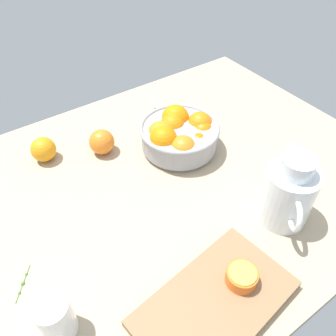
{
  "coord_description": "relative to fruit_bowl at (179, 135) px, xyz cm",
  "views": [
    {
      "loc": [
        -35.59,
        -55.16,
        69.8
      ],
      "look_at": [
        2.95,
        0.32,
        4.41
      ],
      "focal_mm": 36.62,
      "sensor_mm": 36.0,
      "label": 1
    }
  ],
  "objects": [
    {
      "name": "ground_plane",
      "position": [
        -13.42,
        -9.37,
        -6.87
      ],
      "size": [
        133.57,
        95.89,
        3.0
      ],
      "primitive_type": "cube",
      "color": "tan"
    },
    {
      "name": "fruit_bowl",
      "position": [
        0.0,
        0.0,
        0.0
      ],
      "size": [
        24.06,
        24.06,
        11.47
      ],
      "color": "#99999E",
      "rests_on": "ground_plane"
    },
    {
      "name": "juice_pitcher",
      "position": [
        5.69,
        -36.08,
        2.02
      ],
      "size": [
        13.55,
        15.43,
        20.36
      ],
      "color": "white",
      "rests_on": "ground_plane"
    },
    {
      "name": "juice_glass",
      "position": [
        -51.2,
        -30.82,
        -0.96
      ],
      "size": [
        6.87,
        6.87,
        10.24
      ],
      "color": "white",
      "rests_on": "ground_plane"
    },
    {
      "name": "cutting_board",
      "position": [
        -23.44,
        -44.53,
        -4.2
      ],
      "size": [
        35.3,
        23.2,
        2.33
      ],
      "primitive_type": "cube",
      "rotation": [
        0.0,
        0.0,
        0.13
      ],
      "color": "olive",
      "rests_on": "ground_plane"
    },
    {
      "name": "orange_half_0",
      "position": [
        -16.21,
        -44.19,
        -1.34
      ],
      "size": [
        6.66,
        6.66,
        3.46
      ],
      "color": "orange",
      "rests_on": "cutting_board"
    },
    {
      "name": "loose_orange_0",
      "position": [
        -20.04,
        12.13,
        -1.56
      ],
      "size": [
        7.62,
        7.62,
        7.62
      ],
      "primitive_type": "sphere",
      "color": "orange",
      "rests_on": "ground_plane"
    },
    {
      "name": "loose_orange_1",
      "position": [
        -35.67,
        18.99,
        -1.7
      ],
      "size": [
        7.34,
        7.34,
        7.34
      ],
      "primitive_type": "sphere",
      "color": "orange",
      "rests_on": "ground_plane"
    },
    {
      "name": "spoon",
      "position": [
        7.38,
        25.73,
        -4.93
      ],
      "size": [
        4.51,
        13.97,
        1.0
      ],
      "color": "silver",
      "rests_on": "ground_plane"
    },
    {
      "name": "herb_sprig_1",
      "position": [
        -54.4,
        -17.05,
        -5.12
      ],
      "size": [
        5.66,
        7.23,
        0.97
      ],
      "color": "#4A7934",
      "rests_on": "ground_plane"
    }
  ]
}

